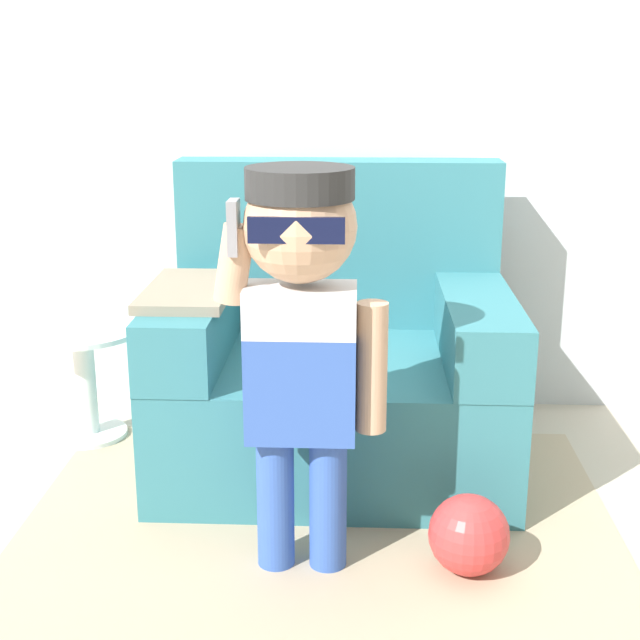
{
  "coord_description": "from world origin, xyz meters",
  "views": [
    {
      "loc": [
        -0.04,
        -2.71,
        1.28
      ],
      "look_at": [
        -0.15,
        -0.31,
        0.58
      ],
      "focal_mm": 50.0,
      "sensor_mm": 36.0,
      "label": 1
    }
  ],
  "objects_px": {
    "side_table": "(85,371)",
    "toy_ball": "(469,535)",
    "armchair": "(334,365)",
    "person_child": "(302,311)"
  },
  "relations": [
    {
      "from": "side_table",
      "to": "toy_ball",
      "type": "xyz_separation_m",
      "value": [
        1.24,
        -0.81,
        -0.14
      ]
    },
    {
      "from": "armchair",
      "to": "toy_ball",
      "type": "height_order",
      "value": "armchair"
    },
    {
      "from": "armchair",
      "to": "side_table",
      "type": "height_order",
      "value": "armchair"
    },
    {
      "from": "armchair",
      "to": "toy_ball",
      "type": "relative_size",
      "value": 5.34
    },
    {
      "from": "armchair",
      "to": "person_child",
      "type": "xyz_separation_m",
      "value": [
        -0.06,
        -0.68,
        0.37
      ]
    },
    {
      "from": "armchair",
      "to": "side_table",
      "type": "xyz_separation_m",
      "value": [
        -0.87,
        0.12,
        -0.08
      ]
    },
    {
      "from": "armchair",
      "to": "person_child",
      "type": "height_order",
      "value": "person_child"
    },
    {
      "from": "armchair",
      "to": "person_child",
      "type": "bearing_deg",
      "value": -95.08
    },
    {
      "from": "toy_ball",
      "to": "side_table",
      "type": "bearing_deg",
      "value": 146.77
    },
    {
      "from": "person_child",
      "to": "side_table",
      "type": "distance_m",
      "value": 1.23
    }
  ]
}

